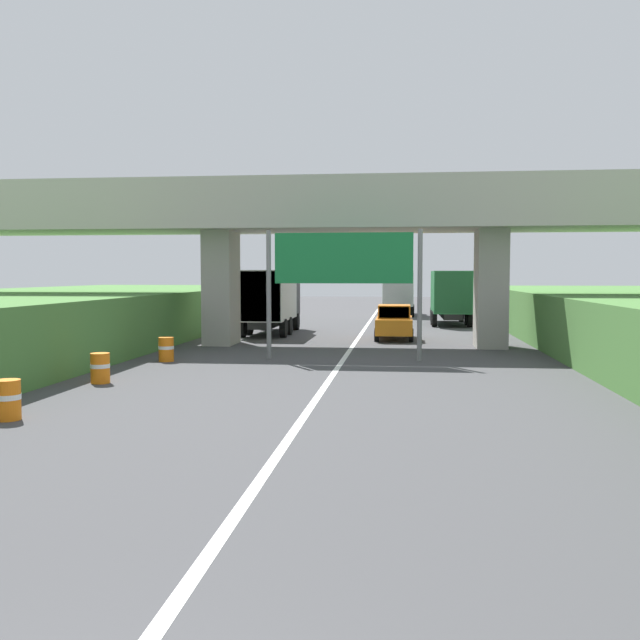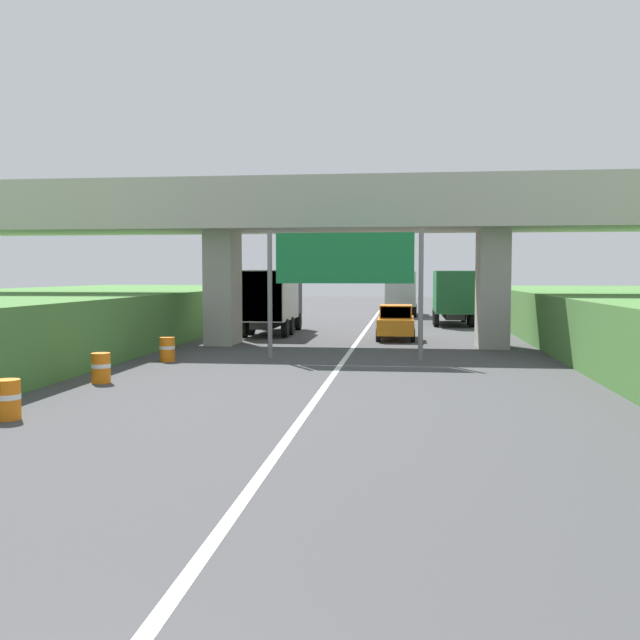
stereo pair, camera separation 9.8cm
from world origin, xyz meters
name	(u,v)px [view 2 (the right image)]	position (x,y,z in m)	size (l,w,h in m)	color
lane_centre_stripe	(343,361)	(0.00, 23.35, 0.00)	(0.20, 86.70, 0.01)	white
overpass_bridge	(355,223)	(0.00, 29.19, 5.52)	(40.00, 4.80, 7.39)	#ADA89E
overhead_highway_sign	(344,265)	(0.00, 23.77, 3.56)	(5.88, 0.18, 4.89)	slate
truck_black	(273,298)	(-4.87, 35.17, 1.93)	(2.44, 7.30, 3.44)	black
truck_white	(401,291)	(1.88, 53.33, 1.93)	(2.44, 7.30, 3.44)	black
truck_green	(452,294)	(5.24, 43.65, 1.93)	(2.44, 7.30, 3.44)	black
car_orange	(396,322)	(1.82, 32.52, 0.86)	(1.86, 4.10, 1.72)	orange
construction_barrel_1	(8,399)	(-6.48, 11.73, 0.46)	(0.57, 0.57, 0.90)	orange
construction_barrel_2	(101,368)	(-6.69, 17.12, 0.46)	(0.57, 0.57, 0.90)	orange
construction_barrel_3	(167,349)	(-6.49, 22.52, 0.46)	(0.57, 0.57, 0.90)	orange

